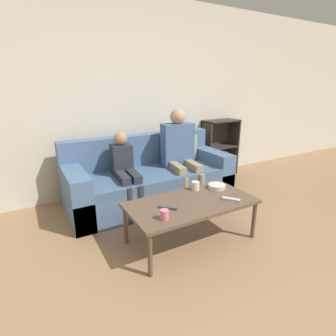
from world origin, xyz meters
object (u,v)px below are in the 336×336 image
person_child (125,168)px  cup_far (195,186)px  coffee_table (191,205)px  person_adult (180,148)px  couch (150,180)px  tv_remote_1 (168,207)px  snack_bowl (217,186)px  cup_near (164,215)px  bookshelf (217,153)px  tv_remote_0 (231,199)px

person_child → cup_far: (0.52, -0.71, -0.07)m
coffee_table → person_adult: 1.13m
couch → coffee_table: (-0.07, -1.05, 0.10)m
person_child → tv_remote_1: (0.05, -0.95, -0.11)m
couch → snack_bowl: (0.36, -0.91, 0.16)m
couch → cup_near: size_ratio=24.75×
coffee_table → person_child: (-0.31, 0.93, 0.16)m
coffee_table → cup_near: 0.43m
person_adult → tv_remote_1: 1.27m
couch → coffee_table: couch is taller
person_child → snack_bowl: person_child is taller
person_adult → cup_far: person_adult is taller
cup_near → tv_remote_1: cup_near is taller
snack_bowl → person_adult: bearing=86.7°
person_child → tv_remote_1: size_ratio=6.14×
person_adult → cup_far: (-0.27, -0.76, -0.22)m
couch → bookshelf: size_ratio=2.28×
coffee_table → cup_far: (0.20, 0.22, 0.08)m
couch → cup_near: bearing=-110.3°
person_adult → couch: bearing=176.5°
couch → person_adult: person_adult is taller
bookshelf → cup_near: size_ratio=10.87×
tv_remote_0 → tv_remote_1: (-0.61, 0.15, 0.00)m
couch → bookshelf: bearing=16.0°
bookshelf → tv_remote_0: bookshelf is taller
coffee_table → cup_near: cup_near is taller
person_adult → tv_remote_0: 1.18m
tv_remote_1 → person_child: bearing=48.6°
cup_near → coffee_table: bearing=24.0°
bookshelf → coffee_table: bookshelf is taller
cup_far → couch: bearing=99.2°
tv_remote_1 → snack_bowl: snack_bowl is taller
tv_remote_0 → snack_bowl: bearing=37.4°
person_adult → cup_near: size_ratio=13.95×
cup_far → snack_bowl: cup_far is taller
coffee_table → tv_remote_1: (-0.26, -0.02, 0.05)m
cup_near → snack_bowl: 0.87m
coffee_table → tv_remote_1: tv_remote_1 is taller
cup_far → coffee_table: bearing=-132.2°
tv_remote_0 → snack_bowl: size_ratio=0.90×
coffee_table → person_adult: bearing=64.3°
tv_remote_1 → coffee_table: bearing=-40.7°
couch → cup_far: (0.13, -0.83, 0.18)m
coffee_table → cup_far: 0.31m
cup_far → tv_remote_1: cup_far is taller
coffee_table → cup_near: (-0.39, -0.17, 0.08)m
couch → tv_remote_0: size_ratio=12.91×
couch → tv_remote_0: 1.26m
coffee_table → snack_bowl: snack_bowl is taller
bookshelf → tv_remote_0: bearing=-125.9°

